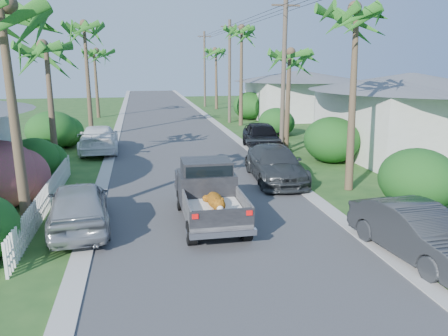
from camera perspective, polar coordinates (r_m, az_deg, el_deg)
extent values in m
plane|color=#21491B|center=(12.54, 1.65, -11.83)|extent=(120.00, 120.00, 0.00)
cube|color=#38383A|center=(36.52, -6.98, 5.09)|extent=(8.00, 100.00, 0.02)
cube|color=#A5A39E|center=(36.48, -13.76, 4.82)|extent=(0.60, 100.00, 0.06)
cube|color=#A5A39E|center=(37.06, -0.31, 5.35)|extent=(0.60, 100.00, 0.06)
cylinder|color=black|center=(13.36, -4.27, -8.43)|extent=(0.28, 0.76, 0.76)
cylinder|color=black|center=(13.64, 2.91, -7.93)|extent=(0.28, 0.76, 0.76)
cylinder|color=black|center=(16.40, -5.63, -4.21)|extent=(0.28, 0.76, 0.76)
cylinder|color=black|center=(16.63, 0.22, -3.88)|extent=(0.28, 0.76, 0.76)
cube|color=slate|center=(13.99, -1.13, -6.30)|extent=(1.90, 2.40, 0.24)
cube|color=slate|center=(13.74, -4.93, -5.04)|extent=(0.06, 2.40, 0.55)
cube|color=slate|center=(14.04, 2.58, -4.59)|extent=(0.06, 2.40, 0.55)
cube|color=black|center=(12.78, -0.23, -6.55)|extent=(1.92, 0.08, 0.52)
cube|color=silver|center=(12.79, -0.09, -8.60)|extent=(1.98, 0.18, 0.18)
cube|color=red|center=(12.58, -3.79, -6.34)|extent=(0.18, 0.05, 0.14)
cube|color=red|center=(12.86, 3.34, -5.87)|extent=(0.18, 0.05, 0.14)
cube|color=black|center=(15.59, -2.31, -2.53)|extent=(1.94, 1.65, 1.10)
cube|color=black|center=(15.40, -2.33, 0.08)|extent=(1.70, 1.35, 0.55)
cube|color=black|center=(14.77, -1.94, -0.64)|extent=(1.60, 0.05, 0.45)
cube|color=black|center=(16.82, -2.95, -1.85)|extent=(1.94, 1.20, 0.80)
cube|color=white|center=(13.92, -1.13, -5.53)|extent=(1.70, 2.10, 0.16)
ellipsoid|color=orange|center=(13.92, -1.21, -4.23)|extent=(0.48, 1.25, 0.43)
sphere|color=orange|center=(13.19, -0.65, -4.88)|extent=(0.40, 0.40, 0.40)
ellipsoid|color=white|center=(13.95, -1.21, -4.62)|extent=(0.32, 0.86, 0.18)
imported|color=#2B2D30|center=(13.49, 23.93, -7.72)|extent=(2.10, 4.70, 1.50)
imported|color=#2F3234|center=(20.42, 6.68, 0.51)|extent=(2.50, 5.49, 1.56)
imported|color=black|center=(27.54, 4.97, 4.13)|extent=(2.45, 5.17, 1.71)
imported|color=#A2A5A9|center=(15.15, -18.47, -4.70)|extent=(2.39, 4.91, 1.61)
imported|color=white|center=(27.83, -16.03, 3.66)|extent=(2.49, 5.69, 1.63)
cone|color=brown|center=(14.64, -25.62, 4.88)|extent=(0.36, 0.71, 7.01)
cone|color=brown|center=(23.55, -21.64, 7.12)|extent=(0.36, 0.61, 6.21)
cone|color=brown|center=(33.25, -17.34, 10.66)|extent=(0.36, 0.36, 8.00)
cone|color=brown|center=(45.26, -16.34, 10.42)|extent=(0.36, 0.75, 6.51)
cone|color=brown|center=(19.25, 16.44, 8.21)|extent=(0.36, 0.73, 7.51)
cone|color=brown|center=(27.69, 8.33, 8.56)|extent=(0.36, 0.54, 6.01)
cone|color=brown|center=(38.07, 2.26, 11.71)|extent=(0.36, 0.36, 8.20)
cone|color=brown|center=(51.86, -1.02, 11.47)|extent=(0.36, 0.63, 6.81)
ellipsoid|color=#154A1A|center=(22.04, -23.60, 1.01)|extent=(2.40, 2.64, 2.00)
ellipsoid|color=#154A1A|center=(29.85, -21.57, 4.63)|extent=(3.20, 3.52, 2.40)
ellipsoid|color=#154A1A|center=(17.81, 23.99, -1.33)|extent=(2.80, 3.08, 2.30)
ellipsoid|color=#154A1A|center=(24.68, 13.88, 3.60)|extent=(3.00, 3.30, 2.50)
ellipsoid|color=#154A1A|center=(32.90, 6.84, 5.98)|extent=(2.60, 2.86, 2.10)
ellipsoid|color=#154A1A|center=(42.56, 3.37, 8.13)|extent=(3.20, 3.52, 2.60)
cube|color=white|center=(17.60, -22.03, -3.52)|extent=(0.10, 11.00, 1.00)
cube|color=silver|center=(27.99, 22.85, 5.43)|extent=(8.00, 9.00, 3.80)
cone|color=#595B60|center=(27.79, 23.31, 10.32)|extent=(6.48, 6.48, 1.00)
cube|color=silver|center=(44.02, 9.77, 8.79)|extent=(9.00, 8.00, 3.60)
cone|color=#595B60|center=(43.89, 9.90, 11.78)|extent=(6.48, 6.48, 1.00)
cylinder|color=brown|center=(25.38, 7.78, 11.53)|extent=(0.26, 0.26, 9.00)
cube|color=brown|center=(25.54, 8.08, 20.30)|extent=(1.60, 0.10, 0.10)
cylinder|color=brown|center=(39.88, 0.74, 12.38)|extent=(0.26, 0.26, 9.00)
cube|color=brown|center=(39.98, 0.76, 17.98)|extent=(1.60, 0.10, 0.10)
cylinder|color=brown|center=(54.65, -2.54, 12.72)|extent=(0.26, 0.26, 9.00)
cube|color=brown|center=(54.72, -2.59, 16.81)|extent=(1.60, 0.10, 0.10)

